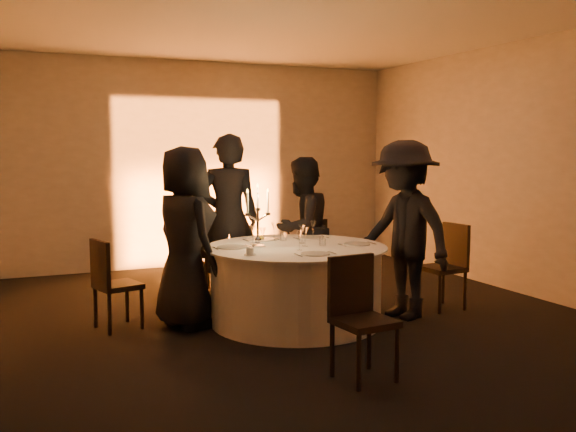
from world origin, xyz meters
name	(u,v)px	position (x,y,z in m)	size (l,w,h in m)	color
floor	(296,322)	(0.00, 0.00, 0.00)	(7.00, 7.00, 0.00)	black
ceiling	(296,14)	(0.00, 0.00, 3.00)	(7.00, 7.00, 0.00)	white
wall_back	(200,164)	(0.00, 3.50, 1.50)	(7.00, 7.00, 0.00)	#A19D96
wall_right	(532,168)	(3.00, 0.00, 1.50)	(7.00, 7.00, 0.00)	#A19D96
uplighter_fixture	(207,264)	(0.00, 3.20, 0.05)	(0.25, 0.12, 0.10)	black
banquet_table	(296,284)	(0.00, 0.00, 0.38)	(1.80, 1.80, 0.77)	black
chair_left	(111,280)	(-1.73, 0.45, 0.49)	(0.47, 0.47, 0.87)	black
chair_back_left	(191,248)	(-0.63, 1.67, 0.55)	(0.55, 0.55, 0.98)	black
chair_back_right	(310,252)	(0.69, 1.15, 0.50)	(0.53, 0.53, 0.89)	black
chair_right	(448,261)	(1.75, -0.11, 0.52)	(0.43, 0.43, 0.92)	black
chair_front	(359,310)	(-0.19, -1.59, 0.52)	(0.44, 0.44, 0.92)	black
guest_left	(185,237)	(-1.04, 0.30, 0.88)	(0.86, 0.56, 1.75)	black
guest_back_left	(228,219)	(-0.35, 1.10, 0.95)	(0.69, 0.45, 1.89)	black
guest_back_right	(302,228)	(0.48, 0.91, 0.82)	(0.79, 0.62, 1.63)	black
guest_right	(404,230)	(1.09, -0.25, 0.91)	(1.17, 0.67, 1.81)	black
plate_left	(232,247)	(-0.62, 0.14, 0.78)	(0.36, 0.29, 0.01)	white
plate_back_left	(261,239)	(-0.17, 0.53, 0.79)	(0.36, 0.29, 0.08)	white
plate_back_right	(311,238)	(0.37, 0.44, 0.78)	(0.35, 0.28, 0.01)	white
plate_right	(357,244)	(0.60, -0.15, 0.78)	(0.36, 0.26, 0.01)	white
plate_front	(315,254)	(-0.05, -0.53, 0.78)	(0.36, 0.27, 0.01)	white
coffee_cup	(250,252)	(-0.60, -0.32, 0.80)	(0.11, 0.11, 0.07)	white
candelabra	(258,225)	(-0.37, 0.10, 0.99)	(0.26, 0.13, 0.62)	silver
wine_glass_a	(263,233)	(-0.32, 0.08, 0.91)	(0.07, 0.07, 0.19)	white
wine_glass_b	(274,227)	(-0.05, 0.44, 0.91)	(0.07, 0.07, 0.19)	white
wine_glass_c	(299,236)	(-0.08, -0.26, 0.91)	(0.07, 0.07, 0.19)	white
wine_glass_d	(313,226)	(0.38, 0.42, 0.91)	(0.07, 0.07, 0.19)	white
wine_glass_e	(253,231)	(-0.36, 0.26, 0.91)	(0.07, 0.07, 0.19)	white
wine_glass_f	(305,233)	(0.07, -0.06, 0.91)	(0.07, 0.07, 0.19)	white
wine_glass_g	(302,230)	(0.13, 0.14, 0.91)	(0.07, 0.07, 0.19)	white
tumbler_a	(323,241)	(0.26, -0.06, 0.82)	(0.07, 0.07, 0.09)	white
tumbler_b	(283,236)	(0.03, 0.40, 0.82)	(0.07, 0.07, 0.09)	white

